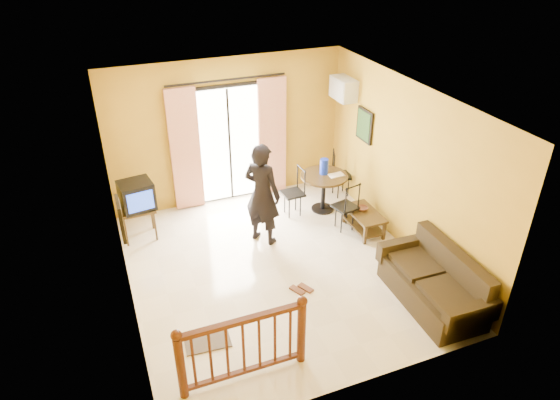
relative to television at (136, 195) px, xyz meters
name	(u,v)px	position (x,y,z in m)	size (l,w,h in m)	color
ground	(276,267)	(1.87, -1.70, -0.83)	(5.00, 5.00, 0.00)	beige
room_shell	(276,173)	(1.87, -1.70, 0.87)	(5.00, 5.00, 5.00)	white
balcony_door	(230,144)	(1.87, 0.73, 0.35)	(2.25, 0.14, 2.46)	black
tv_table	(137,212)	(-0.03, 0.00, -0.32)	(0.59, 0.49, 0.59)	black
television	(136,195)	(0.00, 0.00, 0.00)	(0.60, 0.56, 0.48)	black
picture_left	(121,219)	(-0.35, -1.90, 0.72)	(0.05, 0.42, 0.52)	black
dining_table	(324,182)	(3.37, -0.32, -0.25)	(0.89, 0.89, 0.74)	black
water_jug	(324,166)	(3.39, -0.25, 0.05)	(0.16, 0.16, 0.30)	#142BBF
serving_tray	(336,175)	(3.57, -0.42, -0.09)	(0.28, 0.18, 0.02)	beige
dining_chairs	(325,212)	(3.38, -0.42, -0.83)	(1.67, 1.64, 0.95)	black
air_conditioner	(343,89)	(3.96, 0.25, 1.32)	(0.31, 0.60, 0.40)	silver
botanical_print	(364,125)	(4.09, -0.40, 0.82)	(0.05, 0.50, 0.60)	black
coffee_table	(364,218)	(3.72, -1.25, -0.58)	(0.47, 0.85, 0.38)	black
bowl	(362,209)	(3.72, -1.17, -0.42)	(0.20, 0.20, 0.06)	#542D1C
sofa	(435,284)	(3.72, -3.28, -0.52)	(0.87, 1.79, 0.84)	black
standing_person	(262,194)	(1.94, -0.87, 0.07)	(0.66, 0.43, 1.81)	black
stair_balustrade	(243,343)	(0.72, -3.60, -0.27)	(1.63, 0.13, 1.04)	#471E0F
doormat	(207,340)	(0.44, -2.85, -0.82)	(0.60, 0.40, 0.02)	#524842
sandals	(301,289)	(2.03, -2.36, -0.82)	(0.34, 0.27, 0.03)	#542D1C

